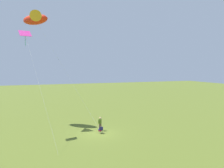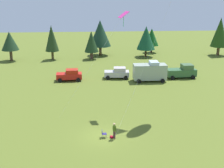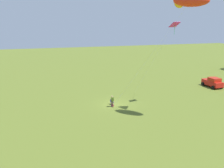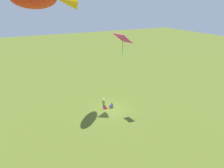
# 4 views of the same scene
# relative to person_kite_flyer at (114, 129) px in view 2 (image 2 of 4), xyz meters

# --- Properties ---
(ground_plane) EXTENTS (160.00, 160.00, 0.00)m
(ground_plane) POSITION_rel_person_kite_flyer_xyz_m (-1.11, 0.50, -1.02)
(ground_plane) COLOR #566522
(person_kite_flyer) EXTENTS (0.45, 0.50, 1.74)m
(person_kite_flyer) POSITION_rel_person_kite_flyer_xyz_m (0.00, 0.00, 0.00)
(person_kite_flyer) COLOR #513036
(person_kite_flyer) RESTS_ON ground
(folding_chair) EXTENTS (0.49, 0.49, 0.82)m
(folding_chair) POSITION_rel_person_kite_flyer_xyz_m (-1.12, 0.28, -0.53)
(folding_chair) COLOR navy
(folding_chair) RESTS_ON ground
(backpack_on_grass) EXTENTS (0.35, 0.39, 0.22)m
(backpack_on_grass) POSITION_rel_person_kite_flyer_xyz_m (-0.28, 0.12, -0.91)
(backpack_on_grass) COLOR #9F071E
(backpack_on_grass) RESTS_ON ground
(car_red_sedan) EXTENTS (4.28, 2.37, 1.89)m
(car_red_sedan) POSITION_rel_person_kite_flyer_xyz_m (-5.78, 21.37, -0.07)
(car_red_sedan) COLOR red
(car_red_sedan) RESTS_ON ground
(car_silver_compact) EXTENTS (4.31, 2.44, 1.89)m
(car_silver_compact) POSITION_rel_person_kite_flyer_xyz_m (2.27, 22.15, -0.07)
(car_silver_compact) COLOR #BCB8BA
(car_silver_compact) RESTS_ON ground
(van_motorhome_grey) EXTENTS (5.41, 2.61, 3.34)m
(van_motorhome_grey) POSITION_rel_person_kite_flyer_xyz_m (7.49, 20.13, 0.62)
(van_motorhome_grey) COLOR #95A290
(van_motorhome_grey) RESTS_ON ground
(truck_green_flatbed) EXTENTS (5.09, 2.61, 2.34)m
(truck_green_flatbed) POSITION_rel_person_kite_flyer_xyz_m (13.39, 21.67, 0.08)
(truck_green_flatbed) COLOR #325D34
(truck_green_flatbed) RESTS_ON ground
(treeline_distant) EXTENTS (49.57, 9.78, 8.52)m
(treeline_distant) POSITION_rel_person_kite_flyer_xyz_m (5.03, 39.44, 3.57)
(treeline_distant) COLOR #4A3727
(treeline_distant) RESTS_ON ground
(kite_diamond_rainbow) EXTENTS (8.64, 3.44, 12.24)m
(kite_diamond_rainbow) POSITION_rel_person_kite_flyer_xyz_m (1.59, 8.46, 10.58)
(kite_diamond_rainbow) COLOR #DD2E91
(kite_diamond_rainbow) RESTS_ON ground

